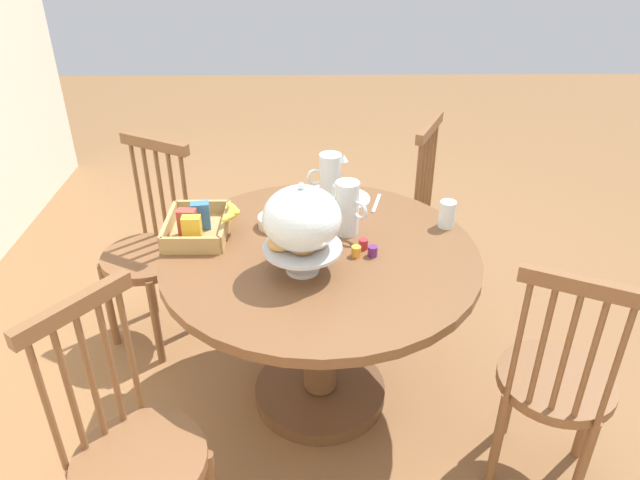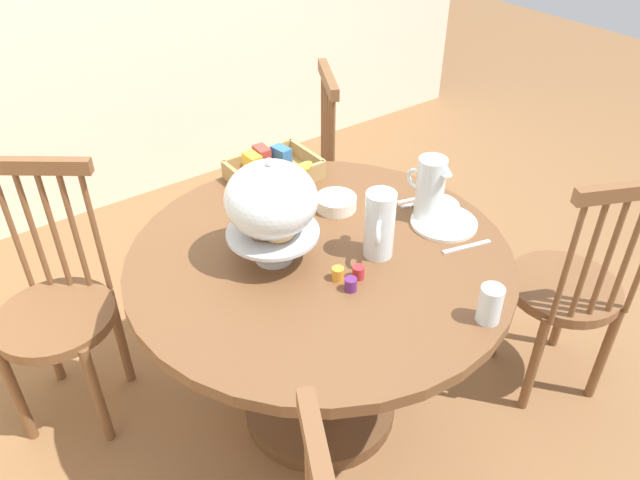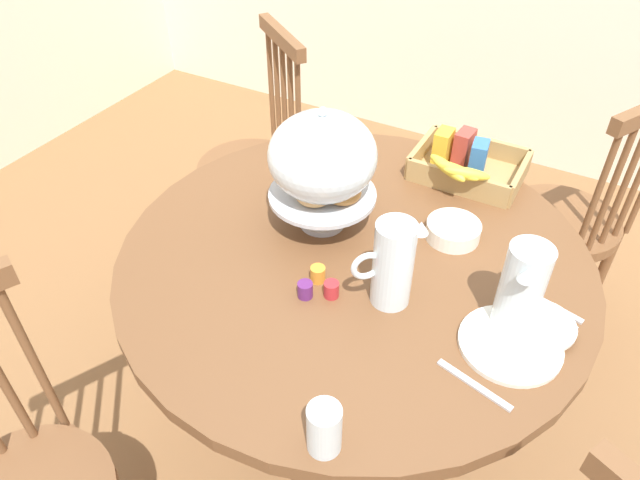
{
  "view_description": "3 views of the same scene",
  "coord_description": "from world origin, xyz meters",
  "px_view_note": "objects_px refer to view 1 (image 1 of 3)",
  "views": [
    {
      "loc": [
        -2.05,
        -0.06,
        1.94
      ],
      "look_at": [
        -0.11,
        -0.08,
        0.79
      ],
      "focal_mm": 34.16,
      "sensor_mm": 36.0,
      "label": 1
    },
    {
      "loc": [
        -1.01,
        -1.31,
        1.88
      ],
      "look_at": [
        -0.11,
        -0.08,
        0.79
      ],
      "focal_mm": 34.51,
      "sensor_mm": 36.0,
      "label": 2
    },
    {
      "loc": [
        0.35,
        -1.1,
        1.73
      ],
      "look_at": [
        -0.21,
        -0.08,
        0.74
      ],
      "focal_mm": 32.97,
      "sensor_mm": 36.0,
      "label": 3
    }
  ],
  "objects_px": {
    "dining_table": "(320,298)",
    "milk_pitcher": "(347,210)",
    "windsor_chair_by_cabinet": "(555,385)",
    "pastry_stand_with_dome": "(302,222)",
    "orange_juice_pitcher": "(330,181)",
    "windsor_chair_near_window": "(134,458)",
    "cereal_bowl": "(275,221)",
    "windsor_chair_far_side": "(149,255)",
    "china_plate_large": "(345,199)",
    "windsor_chair_facing_door": "(395,216)",
    "cereal_basket": "(200,225)",
    "china_plate_small": "(327,192)",
    "drinking_glass": "(447,214)"
  },
  "relations": [
    {
      "from": "windsor_chair_far_side",
      "to": "cereal_basket",
      "type": "relative_size",
      "value": 3.09
    },
    {
      "from": "windsor_chair_by_cabinet",
      "to": "orange_juice_pitcher",
      "type": "relative_size",
      "value": 4.44
    },
    {
      "from": "windsor_chair_by_cabinet",
      "to": "pastry_stand_with_dome",
      "type": "bearing_deg",
      "value": 71.66
    },
    {
      "from": "china_plate_large",
      "to": "drinking_glass",
      "type": "bearing_deg",
      "value": -120.89
    },
    {
      "from": "dining_table",
      "to": "cereal_basket",
      "type": "xyz_separation_m",
      "value": [
        0.13,
        0.46,
        0.26
      ]
    },
    {
      "from": "windsor_chair_far_side",
      "to": "cereal_basket",
      "type": "bearing_deg",
      "value": -134.86
    },
    {
      "from": "orange_juice_pitcher",
      "to": "dining_table",
      "type": "bearing_deg",
      "value": 173.44
    },
    {
      "from": "dining_table",
      "to": "cereal_bowl",
      "type": "xyz_separation_m",
      "value": [
        0.2,
        0.18,
        0.24
      ]
    },
    {
      "from": "orange_juice_pitcher",
      "to": "china_plate_small",
      "type": "bearing_deg",
      "value": 11.61
    },
    {
      "from": "windsor_chair_by_cabinet",
      "to": "cereal_basket",
      "type": "bearing_deg",
      "value": 66.73
    },
    {
      "from": "windsor_chair_facing_door",
      "to": "china_plate_large",
      "type": "relative_size",
      "value": 4.43
    },
    {
      "from": "china_plate_large",
      "to": "dining_table",
      "type": "bearing_deg",
      "value": 165.2
    },
    {
      "from": "orange_juice_pitcher",
      "to": "cereal_bowl",
      "type": "distance_m",
      "value": 0.32
    },
    {
      "from": "windsor_chair_by_cabinet",
      "to": "china_plate_large",
      "type": "height_order",
      "value": "windsor_chair_by_cabinet"
    },
    {
      "from": "windsor_chair_by_cabinet",
      "to": "drinking_glass",
      "type": "xyz_separation_m",
      "value": [
        0.6,
        0.29,
        0.34
      ]
    },
    {
      "from": "windsor_chair_facing_door",
      "to": "pastry_stand_with_dome",
      "type": "bearing_deg",
      "value": 153.8
    },
    {
      "from": "dining_table",
      "to": "cereal_bowl",
      "type": "height_order",
      "value": "cereal_bowl"
    },
    {
      "from": "windsor_chair_far_side",
      "to": "orange_juice_pitcher",
      "type": "relative_size",
      "value": 4.44
    },
    {
      "from": "windsor_chair_by_cabinet",
      "to": "pastry_stand_with_dome",
      "type": "distance_m",
      "value": 1.03
    },
    {
      "from": "milk_pitcher",
      "to": "orange_juice_pitcher",
      "type": "bearing_deg",
      "value": 12.72
    },
    {
      "from": "windsor_chair_far_side",
      "to": "china_plate_small",
      "type": "bearing_deg",
      "value": -88.25
    },
    {
      "from": "windsor_chair_far_side",
      "to": "china_plate_small",
      "type": "height_order",
      "value": "windsor_chair_far_side"
    },
    {
      "from": "dining_table",
      "to": "windsor_chair_by_cabinet",
      "type": "xyz_separation_m",
      "value": [
        -0.41,
        -0.8,
        -0.07
      ]
    },
    {
      "from": "china_plate_small",
      "to": "drinking_glass",
      "type": "distance_m",
      "value": 0.55
    },
    {
      "from": "windsor_chair_by_cabinet",
      "to": "windsor_chair_facing_door",
      "type": "bearing_deg",
      "value": 18.24
    },
    {
      "from": "cereal_bowl",
      "to": "windsor_chair_far_side",
      "type": "bearing_deg",
      "value": 67.65
    },
    {
      "from": "dining_table",
      "to": "cereal_basket",
      "type": "bearing_deg",
      "value": 74.4
    },
    {
      "from": "windsor_chair_by_cabinet",
      "to": "orange_juice_pitcher",
      "type": "height_order",
      "value": "windsor_chair_by_cabinet"
    },
    {
      "from": "windsor_chair_far_side",
      "to": "drinking_glass",
      "type": "relative_size",
      "value": 8.86
    },
    {
      "from": "orange_juice_pitcher",
      "to": "cereal_basket",
      "type": "distance_m",
      "value": 0.59
    },
    {
      "from": "orange_juice_pitcher",
      "to": "drinking_glass",
      "type": "bearing_deg",
      "value": -115.67
    },
    {
      "from": "milk_pitcher",
      "to": "windsor_chair_near_window",
      "type": "bearing_deg",
      "value": 141.57
    },
    {
      "from": "dining_table",
      "to": "china_plate_large",
      "type": "distance_m",
      "value": 0.49
    },
    {
      "from": "china_plate_large",
      "to": "windsor_chair_far_side",
      "type": "bearing_deg",
      "value": 88.68
    },
    {
      "from": "pastry_stand_with_dome",
      "to": "orange_juice_pitcher",
      "type": "distance_m",
      "value": 0.56
    },
    {
      "from": "windsor_chair_near_window",
      "to": "dining_table",
      "type": "bearing_deg",
      "value": -38.68
    },
    {
      "from": "windsor_chair_far_side",
      "to": "china_plate_large",
      "type": "relative_size",
      "value": 4.43
    },
    {
      "from": "cereal_bowl",
      "to": "china_plate_large",
      "type": "bearing_deg",
      "value": -51.63
    },
    {
      "from": "milk_pitcher",
      "to": "china_plate_large",
      "type": "height_order",
      "value": "milk_pitcher"
    },
    {
      "from": "windsor_chair_near_window",
      "to": "china_plate_small",
      "type": "relative_size",
      "value": 6.5
    },
    {
      "from": "dining_table",
      "to": "milk_pitcher",
      "type": "xyz_separation_m",
      "value": [
        0.14,
        -0.11,
        0.31
      ]
    },
    {
      "from": "windsor_chair_near_window",
      "to": "china_plate_large",
      "type": "height_order",
      "value": "windsor_chair_near_window"
    },
    {
      "from": "orange_juice_pitcher",
      "to": "china_plate_large",
      "type": "height_order",
      "value": "orange_juice_pitcher"
    },
    {
      "from": "cereal_basket",
      "to": "pastry_stand_with_dome",
      "type": "bearing_deg",
      "value": -122.7
    },
    {
      "from": "windsor_chair_facing_door",
      "to": "cereal_basket",
      "type": "xyz_separation_m",
      "value": [
        -0.68,
        0.86,
        0.33
      ]
    },
    {
      "from": "windsor_chair_facing_door",
      "to": "china_plate_small",
      "type": "bearing_deg",
      "value": 132.99
    },
    {
      "from": "china_plate_small",
      "to": "cereal_bowl",
      "type": "height_order",
      "value": "cereal_bowl"
    },
    {
      "from": "windsor_chair_by_cabinet",
      "to": "cereal_bowl",
      "type": "bearing_deg",
      "value": 57.97
    },
    {
      "from": "windsor_chair_facing_door",
      "to": "china_plate_small",
      "type": "relative_size",
      "value": 6.5
    },
    {
      "from": "windsor_chair_near_window",
      "to": "cereal_bowl",
      "type": "xyz_separation_m",
      "value": [
        0.9,
        -0.39,
        0.31
      ]
    }
  ]
}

